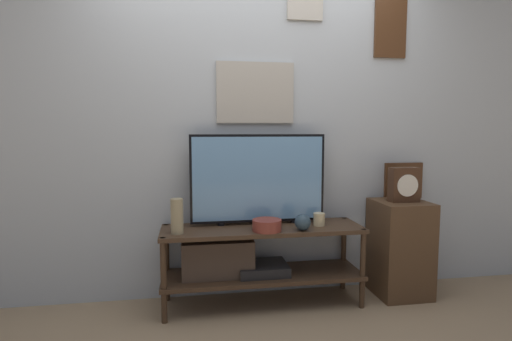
# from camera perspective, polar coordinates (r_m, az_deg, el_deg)

# --- Properties ---
(ground_plane) EXTENTS (12.00, 12.00, 0.00)m
(ground_plane) POSITION_cam_1_polar(r_m,az_deg,el_deg) (2.88, 1.88, -20.49)
(ground_plane) COLOR #997F60
(wall_back) EXTENTS (6.40, 0.08, 2.70)m
(wall_back) POSITION_cam_1_polar(r_m,az_deg,el_deg) (3.09, 0.24, 7.23)
(wall_back) COLOR #B2BCC6
(wall_back) RESTS_ON ground_plane
(media_console) EXTENTS (1.45, 0.42, 0.58)m
(media_console) POSITION_cam_1_polar(r_m,az_deg,el_deg) (2.95, -1.57, -12.17)
(media_console) COLOR #422D1E
(media_console) RESTS_ON ground_plane
(television) EXTENTS (1.00, 0.05, 0.67)m
(television) POSITION_cam_1_polar(r_m,az_deg,el_deg) (2.94, 0.31, -1.15)
(television) COLOR black
(television) RESTS_ON media_console
(vase_tall_ceramic) EXTENTS (0.08, 0.08, 0.24)m
(vase_tall_ceramic) POSITION_cam_1_polar(r_m,az_deg,el_deg) (2.76, -11.22, -6.42)
(vase_tall_ceramic) COLOR tan
(vase_tall_ceramic) RESTS_ON media_console
(vase_wide_bowl) EXTENTS (0.20, 0.20, 0.08)m
(vase_wide_bowl) POSITION_cam_1_polar(r_m,az_deg,el_deg) (2.80, 1.57, -7.81)
(vase_wide_bowl) COLOR brown
(vase_wide_bowl) RESTS_ON media_console
(vase_round_glass) EXTENTS (0.11, 0.11, 0.11)m
(vase_round_glass) POSITION_cam_1_polar(r_m,az_deg,el_deg) (2.83, 6.69, -7.36)
(vase_round_glass) COLOR #2D4251
(vase_round_glass) RESTS_ON media_console
(candle_jar) EXTENTS (0.08, 0.08, 0.09)m
(candle_jar) POSITION_cam_1_polar(r_m,az_deg,el_deg) (2.99, 9.01, -6.90)
(candle_jar) COLOR beige
(candle_jar) RESTS_ON media_console
(side_table) EXTENTS (0.39, 0.41, 0.73)m
(side_table) POSITION_cam_1_polar(r_m,az_deg,el_deg) (3.34, 19.84, -10.36)
(side_table) COLOR #513823
(side_table) RESTS_ON ground_plane
(mantel_clock) EXTENTS (0.22, 0.11, 0.26)m
(mantel_clock) POSITION_cam_1_polar(r_m,az_deg,el_deg) (3.23, 20.40, -1.90)
(mantel_clock) COLOR #422819
(mantel_clock) RESTS_ON side_table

